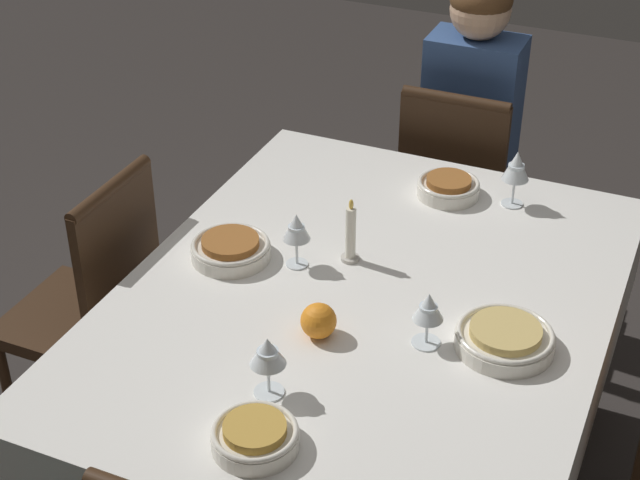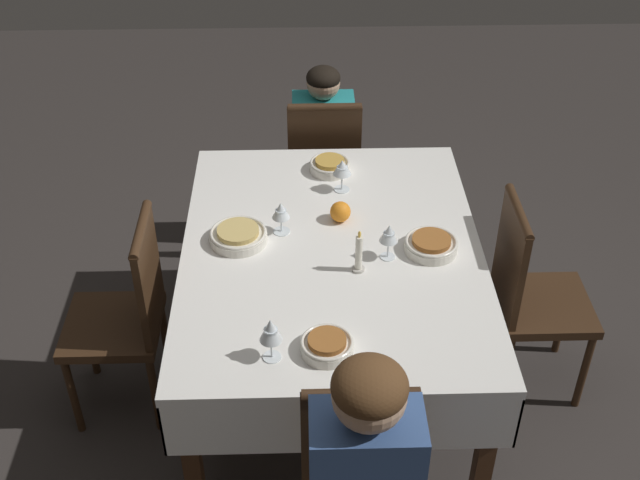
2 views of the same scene
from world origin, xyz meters
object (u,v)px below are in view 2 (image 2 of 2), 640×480
at_px(person_child_teal, 323,144).
at_px(bowl_east, 327,345).
at_px(chair_west, 324,169).
at_px(bowl_west, 330,165).
at_px(bowl_north, 431,244).
at_px(candle_centerpiece, 359,255).
at_px(chair_north, 530,292).
at_px(bowl_south, 238,235).
at_px(orange_fruit, 340,212).
at_px(wine_glass_north, 389,234).
at_px(wine_glass_east, 271,331).
at_px(dining_table, 332,265).
at_px(wine_glass_west, 342,168).
at_px(wine_glass_south, 281,212).
at_px(chair_south, 127,312).

xyz_separation_m(person_child_teal, bowl_east, (1.68, -0.04, 0.22)).
distance_m(chair_west, bowl_west, 0.50).
distance_m(bowl_north, candle_centerpiece, 0.31).
relative_size(chair_north, bowl_west, 5.19).
xyz_separation_m(chair_north, bowl_south, (-0.04, -1.16, 0.28)).
bearing_deg(candle_centerpiece, bowl_north, 111.58).
height_order(bowl_north, orange_fruit, orange_fruit).
bearing_deg(chair_west, bowl_north, 110.54).
bearing_deg(wine_glass_north, bowl_west, -162.57).
bearing_deg(wine_glass_east, bowl_south, -167.41).
bearing_deg(dining_table, chair_west, 179.94).
bearing_deg(wine_glass_north, wine_glass_west, -162.23).
bearing_deg(wine_glass_south, bowl_east, 13.14).
relative_size(wine_glass_east, candle_centerpiece, 0.93).
relative_size(chair_west, bowl_north, 4.46).
relative_size(dining_table, chair_north, 1.64).
xyz_separation_m(bowl_west, wine_glass_north, (0.62, 0.19, 0.08)).
xyz_separation_m(chair_south, bowl_south, (-0.12, 0.44, 0.28)).
bearing_deg(chair_south, bowl_south, 104.91).
xyz_separation_m(dining_table, chair_south, (0.06, -0.80, -0.17)).
height_order(chair_south, wine_glass_west, chair_south).
height_order(bowl_south, candle_centerpiece, candle_centerpiece).
bearing_deg(bowl_north, wine_glass_east, -47.03).
relative_size(person_child_teal, wine_glass_south, 7.29).
relative_size(chair_west, wine_glass_east, 5.52).
xyz_separation_m(chair_south, orange_fruit, (-0.24, 0.84, 0.29)).
height_order(wine_glass_east, candle_centerpiece, candle_centerpiece).
xyz_separation_m(dining_table, candle_centerpiece, (0.13, 0.09, 0.15)).
height_order(dining_table, candle_centerpiece, candle_centerpiece).
distance_m(person_child_teal, bowl_north, 1.23).
xyz_separation_m(chair_west, bowl_south, (0.91, -0.36, 0.28)).
relative_size(chair_north, bowl_south, 4.07).
height_order(person_child_teal, bowl_west, person_child_teal).
relative_size(dining_table, person_child_teal, 1.49).
bearing_deg(chair_west, person_child_teal, -90.00).
height_order(dining_table, wine_glass_north, wine_glass_north).
height_order(chair_west, bowl_north, chair_west).
xyz_separation_m(dining_table, person_child_teal, (-1.13, 0.00, -0.12)).
relative_size(chair_north, candle_centerpiece, 5.12).
xyz_separation_m(chair_south, wine_glass_west, (-0.46, 0.86, 0.35)).
height_order(bowl_east, wine_glass_north, wine_glass_north).
distance_m(chair_south, wine_glass_west, 1.04).
distance_m(chair_west, wine_glass_south, 0.95).
distance_m(wine_glass_east, bowl_south, 0.65).
distance_m(wine_glass_east, wine_glass_west, 1.01).
xyz_separation_m(bowl_east, orange_fruit, (-0.73, 0.08, 0.01)).
relative_size(chair_north, bowl_east, 5.18).
xyz_separation_m(dining_table, bowl_east, (0.55, -0.04, 0.11)).
distance_m(chair_south, bowl_west, 1.06).
distance_m(chair_south, orange_fruit, 0.92).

